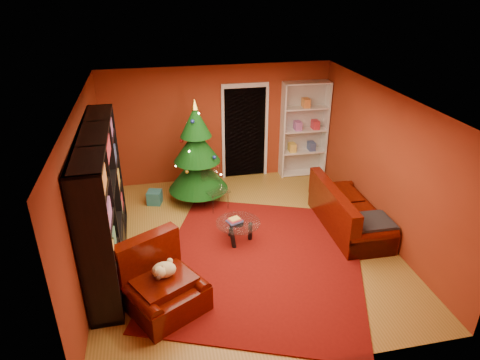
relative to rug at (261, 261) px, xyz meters
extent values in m
cube|color=olive|center=(-0.15, 0.60, -0.04)|extent=(5.00, 5.50, 0.05)
cube|color=silver|center=(-0.15, 0.60, 2.61)|extent=(5.00, 5.50, 0.05)
cube|color=maroon|center=(-0.15, 3.38, 1.29)|extent=(5.00, 0.05, 2.60)
cube|color=maroon|center=(-2.68, 0.60, 1.29)|extent=(0.05, 5.50, 2.60)
cube|color=maroon|center=(2.37, 0.60, 1.29)|extent=(0.05, 5.50, 2.60)
cube|color=#680E09|center=(0.00, 0.00, 0.00)|extent=(4.39, 4.70, 0.02)
cube|color=#23676D|center=(-1.67, 2.39, 0.13)|extent=(0.34, 0.34, 0.28)
cube|color=#276F2D|center=(-0.60, 2.71, 0.10)|extent=(0.27, 0.27, 0.23)
cube|color=maroon|center=(-0.91, 2.61, 0.09)|extent=(0.23, 0.23, 0.20)
camera|label=1|loc=(-1.53, -5.61, 4.33)|focal=32.00mm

